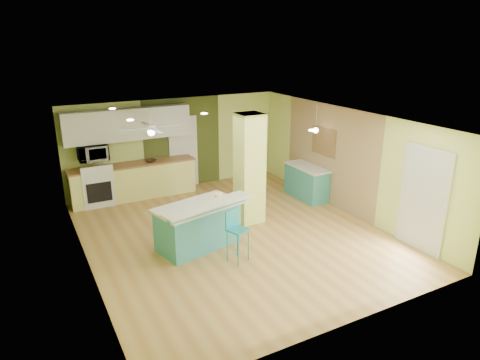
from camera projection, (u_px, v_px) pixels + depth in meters
name	position (u px, v px, depth m)	size (l,w,h in m)	color
floor	(234.00, 234.00, 9.26)	(6.00, 7.00, 0.01)	#A17038
ceiling	(234.00, 119.00, 8.45)	(6.00, 7.00, 0.01)	white
wall_back	(176.00, 144.00, 11.79)	(6.00, 0.01, 2.50)	#CCDC76
wall_front	(350.00, 250.00, 5.92)	(6.00, 0.01, 2.50)	#CCDC76
wall_left	(82.00, 205.00, 7.52)	(0.01, 7.00, 2.50)	#CCDC76
wall_right	(346.00, 161.00, 10.20)	(0.01, 7.00, 2.50)	#CCDC76
wood_panel	(329.00, 155.00, 10.69)	(0.02, 3.40, 2.50)	#8B6F4F
olive_accent	(183.00, 143.00, 11.86)	(2.20, 0.02, 2.50)	#404A1D
interior_door	(183.00, 152.00, 11.92)	(0.82, 0.05, 2.00)	silver
french_door	(423.00, 199.00, 8.32)	(0.04, 1.08, 2.10)	silver
column	(249.00, 169.00, 9.56)	(0.55, 0.55, 2.50)	#D4E068
kitchen_run	(134.00, 181.00, 11.20)	(3.25, 0.63, 0.94)	#EAE97A
stove	(97.00, 187.00, 10.77)	(0.76, 0.66, 1.08)	white
upper_cabinets	(128.00, 124.00, 10.83)	(3.20, 0.34, 0.80)	silver
microwave	(93.00, 153.00, 10.50)	(0.70, 0.48, 0.39)	silver
ceiling_fan	(151.00, 128.00, 9.77)	(1.41, 1.41, 0.61)	silver
pendant_lamp	(316.00, 130.00, 10.46)	(0.14, 0.14, 0.69)	silver
wall_decor	(324.00, 142.00, 10.75)	(0.03, 0.90, 0.70)	brown
peninsula	(199.00, 225.00, 8.57)	(2.00, 1.41, 1.03)	teal
bar_stool	(235.00, 227.00, 7.99)	(0.43, 0.43, 1.01)	teal
side_counter	(306.00, 182.00, 11.23)	(0.57, 1.34, 0.86)	teal
fruit_bowl	(151.00, 161.00, 11.19)	(0.28, 0.28, 0.07)	#392317
canister	(219.00, 198.00, 8.60)	(0.17, 0.17, 0.18)	yellow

